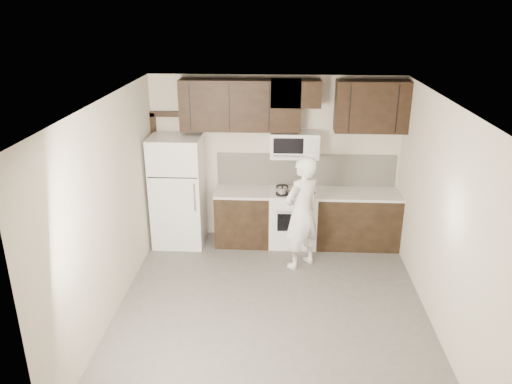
# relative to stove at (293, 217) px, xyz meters

# --- Properties ---
(floor) EXTENTS (4.50, 4.50, 0.00)m
(floor) POSITION_rel_stove_xyz_m (-0.30, -1.94, -0.46)
(floor) COLOR #595553
(floor) RESTS_ON ground
(back_wall) EXTENTS (4.00, 0.00, 4.00)m
(back_wall) POSITION_rel_stove_xyz_m (-0.30, 0.31, 0.89)
(back_wall) COLOR beige
(back_wall) RESTS_ON ground
(ceiling) EXTENTS (4.50, 4.50, 0.00)m
(ceiling) POSITION_rel_stove_xyz_m (-0.30, -1.94, 2.24)
(ceiling) COLOR white
(ceiling) RESTS_ON back_wall
(counter_run) EXTENTS (2.95, 0.64, 0.91)m
(counter_run) POSITION_rel_stove_xyz_m (0.30, 0.00, -0.00)
(counter_run) COLOR black
(counter_run) RESTS_ON floor
(stove) EXTENTS (0.76, 0.66, 0.94)m
(stove) POSITION_rel_stove_xyz_m (0.00, 0.00, 0.00)
(stove) COLOR white
(stove) RESTS_ON floor
(backsplash) EXTENTS (2.90, 0.02, 0.54)m
(backsplash) POSITION_rel_stove_xyz_m (0.20, 0.30, 0.72)
(backsplash) COLOR beige
(backsplash) RESTS_ON counter_run
(upper_cabinets) EXTENTS (3.48, 0.35, 0.78)m
(upper_cabinets) POSITION_rel_stove_xyz_m (-0.09, 0.14, 1.82)
(upper_cabinets) COLOR black
(upper_cabinets) RESTS_ON back_wall
(microwave) EXTENTS (0.76, 0.42, 0.40)m
(microwave) POSITION_rel_stove_xyz_m (-0.00, 0.12, 1.19)
(microwave) COLOR white
(microwave) RESTS_ON upper_cabinets
(refrigerator) EXTENTS (0.80, 0.76, 1.80)m
(refrigerator) POSITION_rel_stove_xyz_m (-1.85, -0.05, 0.44)
(refrigerator) COLOR white
(refrigerator) RESTS_ON floor
(door_trim) EXTENTS (0.50, 0.08, 2.12)m
(door_trim) POSITION_rel_stove_xyz_m (-2.22, 0.27, 0.79)
(door_trim) COLOR black
(door_trim) RESTS_ON floor
(saucepan) EXTENTS (0.26, 0.15, 0.15)m
(saucepan) POSITION_rel_stove_xyz_m (-0.18, -0.15, 0.51)
(saucepan) COLOR silver
(saucepan) RESTS_ON stove
(baking_tray) EXTENTS (0.45, 0.38, 0.02)m
(baking_tray) POSITION_rel_stove_xyz_m (0.12, -0.14, 0.46)
(baking_tray) COLOR black
(baking_tray) RESTS_ON counter_run
(pizza) EXTENTS (0.32, 0.32, 0.02)m
(pizza) POSITION_rel_stove_xyz_m (0.12, -0.14, 0.48)
(pizza) COLOR tan
(pizza) RESTS_ON baking_tray
(person) EXTENTS (0.75, 0.73, 1.73)m
(person) POSITION_rel_stove_xyz_m (0.11, -0.76, 0.41)
(person) COLOR white
(person) RESTS_ON floor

